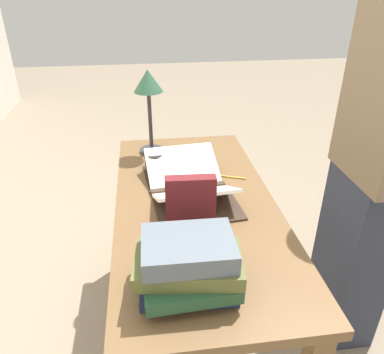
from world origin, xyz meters
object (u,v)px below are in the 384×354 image
at_px(coffee_mug, 155,162).
at_px(person_reader, 375,168).
at_px(open_book, 188,184).
at_px(book_standing_upright, 191,211).
at_px(reading_lamp, 148,90).
at_px(pencil, 228,177).
at_px(book_stack_tall, 188,265).

height_order(coffee_mug, person_reader, person_reader).
relative_size(open_book, book_standing_upright, 2.17).
xyz_separation_m(open_book, reading_lamp, (0.39, 0.13, 0.27)).
height_order(open_book, coffee_mug, open_book).
bearing_deg(reading_lamp, pencil, -134.14).
distance_m(book_standing_upright, reading_lamp, 0.74).
bearing_deg(book_stack_tall, reading_lamp, 3.99).
relative_size(pencil, person_reader, 0.09).
bearing_deg(coffee_mug, open_book, -146.12).
relative_size(open_book, pencil, 3.44).
xyz_separation_m(book_stack_tall, person_reader, (0.41, -0.77, 0.03)).
xyz_separation_m(open_book, book_standing_upright, (-0.32, 0.03, 0.09)).
xyz_separation_m(book_standing_upright, reading_lamp, (0.71, 0.10, 0.18)).
bearing_deg(coffee_mug, reading_lamp, 1.72).
xyz_separation_m(book_stack_tall, reading_lamp, (0.90, 0.06, 0.22)).
bearing_deg(coffee_mug, pencil, -107.52).
distance_m(open_book, coffee_mug, 0.22).
xyz_separation_m(reading_lamp, pencil, (-0.30, -0.31, -0.30)).
bearing_deg(person_reader, coffee_mug, -109.41).
bearing_deg(pencil, person_reader, -110.48).
bearing_deg(book_standing_upright, pencil, -24.20).
relative_size(book_stack_tall, coffee_mug, 3.11).
bearing_deg(coffee_mug, book_standing_upright, -169.95).
distance_m(reading_lamp, pencil, 0.52).
bearing_deg(book_standing_upright, open_book, -2.72).
bearing_deg(coffee_mug, book_stack_tall, -175.35).
bearing_deg(person_reader, pencil, -110.48).
distance_m(open_book, person_reader, 0.72).
distance_m(coffee_mug, pencil, 0.32).
bearing_deg(open_book, reading_lamp, 13.09).
relative_size(open_book, book_stack_tall, 1.72).
height_order(reading_lamp, pencil, reading_lamp).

